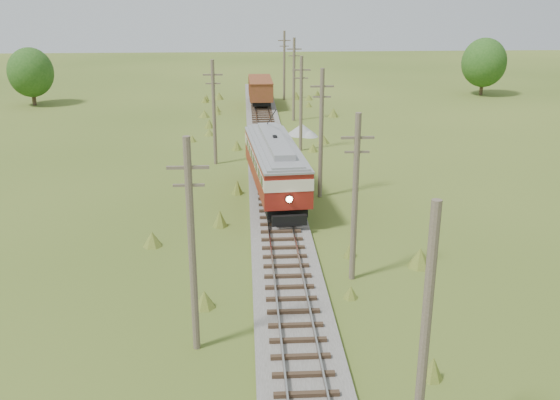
{
  "coord_description": "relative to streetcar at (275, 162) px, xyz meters",
  "views": [
    {
      "loc": [
        -2.06,
        -10.6,
        14.33
      ],
      "look_at": [
        0.0,
        24.64,
        2.03
      ],
      "focal_mm": 40.0,
      "sensor_mm": 36.0,
      "label": 1
    }
  ],
  "objects": [
    {
      "name": "utility_pole_r_4",
      "position": [
        3.0,
        13.49,
        1.6
      ],
      "size": [
        1.6,
        0.3,
        8.4
      ],
      "color": "brown",
      "rests_on": "ground"
    },
    {
      "name": "streetcar",
      "position": [
        0.0,
        0.0,
        0.0
      ],
      "size": [
        4.04,
        13.06,
        5.92
      ],
      "rotation": [
        0.0,
        0.0,
        0.08
      ],
      "color": "black",
      "rests_on": "ground"
    },
    {
      "name": "utility_pole_r_1",
      "position": [
        3.1,
        -25.51,
        1.67
      ],
      "size": [
        0.3,
        0.3,
        8.8
      ],
      "color": "brown",
      "rests_on": "ground"
    },
    {
      "name": "utility_pole_r_5",
      "position": [
        3.4,
        26.49,
        1.85
      ],
      "size": [
        1.6,
        0.3,
        8.9
      ],
      "color": "brown",
      "rests_on": "ground"
    },
    {
      "name": "utility_pole_r_6",
      "position": [
        3.2,
        39.49,
        1.75
      ],
      "size": [
        1.6,
        0.3,
        8.7
      ],
      "color": "brown",
      "rests_on": "ground"
    },
    {
      "name": "utility_pole_l_a",
      "position": [
        -4.2,
        -18.51,
        1.9
      ],
      "size": [
        1.6,
        0.3,
        9.0
      ],
      "color": "brown",
      "rests_on": "ground"
    },
    {
      "name": "utility_pole_r_2",
      "position": [
        3.3,
        -12.51,
        1.7
      ],
      "size": [
        1.6,
        0.3,
        8.6
      ],
      "color": "brown",
      "rests_on": "ground"
    },
    {
      "name": "utility_pole_r_3",
      "position": [
        3.2,
        0.49,
        1.9
      ],
      "size": [
        1.6,
        0.3,
        9.0
      ],
      "color": "brown",
      "rests_on": "ground"
    },
    {
      "name": "tree_mid_b",
      "position": [
        30.0,
        41.49,
        1.61
      ],
      "size": [
        5.88,
        5.88,
        7.57
      ],
      "color": "#38281C",
      "rests_on": "ground"
    },
    {
      "name": "tree_mid_a",
      "position": [
        -28.0,
        37.49,
        1.29
      ],
      "size": [
        5.46,
        5.46,
        7.03
      ],
      "color": "#38281C",
      "rests_on": "ground"
    },
    {
      "name": "railbed_main",
      "position": [
        -0.0,
        3.49,
        -2.53
      ],
      "size": [
        3.6,
        96.0,
        0.57
      ],
      "color": "#605B54",
      "rests_on": "ground"
    },
    {
      "name": "gravel_pile",
      "position": [
        3.78,
        19.53,
        -2.21
      ],
      "size": [
        3.04,
        3.22,
        1.11
      ],
      "color": "gray",
      "rests_on": "ground"
    },
    {
      "name": "gondola",
      "position": [
        -0.0,
        35.13,
        -0.65
      ],
      "size": [
        2.82,
        8.48,
        2.81
      ],
      "rotation": [
        0.0,
        0.0,
        0.01
      ],
      "color": "black",
      "rests_on": "ground"
    },
    {
      "name": "utility_pole_l_b",
      "position": [
        -4.5,
        9.49,
        1.7
      ],
      "size": [
        1.6,
        0.3,
        8.6
      ],
      "color": "brown",
      "rests_on": "ground"
    }
  ]
}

